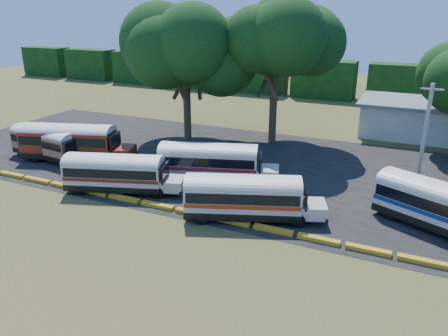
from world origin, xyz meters
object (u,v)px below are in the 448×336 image
at_px(bus_beige, 47,141).
at_px(tree_west, 185,48).
at_px(bus_cream_west, 117,171).
at_px(bus_red, 71,140).
at_px(bus_white_red, 246,195).

height_order(bus_beige, tree_west, tree_west).
distance_m(bus_cream_west, tree_west, 17.21).
bearing_deg(bus_red, bus_white_red, -30.70).
bearing_deg(bus_white_red, bus_beige, 149.36).
distance_m(bus_beige, tree_west, 16.68).
distance_m(bus_white_red, tree_west, 21.63).
bearing_deg(bus_cream_west, bus_white_red, -19.40).
distance_m(bus_red, bus_cream_west, 9.94).
distance_m(bus_beige, bus_red, 2.48).
bearing_deg(bus_white_red, bus_cream_west, 158.45).
bearing_deg(bus_beige, bus_white_red, -3.26).
height_order(bus_beige, bus_white_red, bus_white_red).
xyz_separation_m(bus_red, bus_white_red, (19.94, -4.63, -0.24)).
relative_size(bus_white_red, tree_west, 0.71).
distance_m(bus_beige, bus_cream_west, 11.84).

